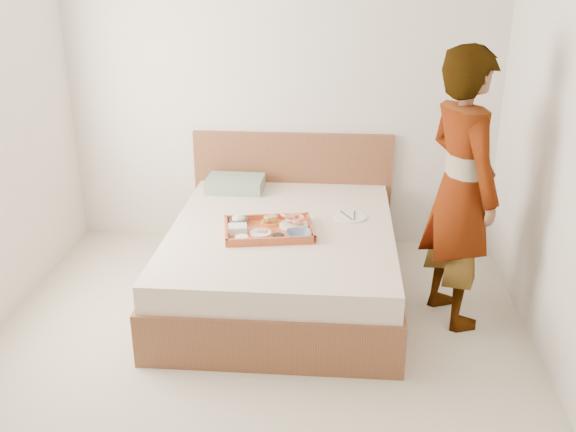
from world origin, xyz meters
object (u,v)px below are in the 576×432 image
(tray, at_px, (269,229))
(bed, at_px, (282,260))
(dinner_plate, at_px, (350,217))
(person, at_px, (461,190))

(tray, bearing_deg, bed, 46.58)
(bed, distance_m, tray, 0.33)
(bed, bearing_deg, dinner_plate, 23.17)
(tray, height_order, person, person)
(bed, relative_size, person, 1.10)
(bed, bearing_deg, person, -10.36)
(person, bearing_deg, tray, 64.01)
(person, bearing_deg, dinner_plate, 36.83)
(bed, xyz_separation_m, dinner_plate, (0.48, 0.21, 0.27))
(person, bearing_deg, bed, 57.79)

